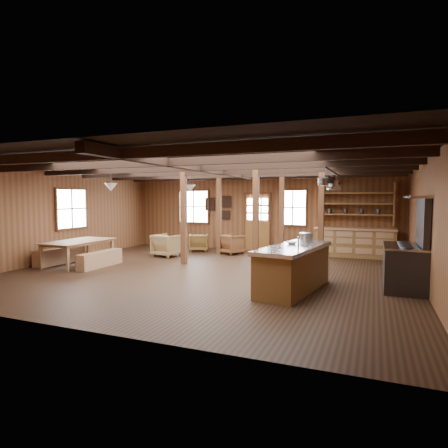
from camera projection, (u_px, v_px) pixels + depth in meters
The scene contains 22 objects.
room at pixel (207, 219), 9.58m from camera, with size 10.04×9.04×2.84m.
ceiling_joists at pixel (210, 169), 9.65m from camera, with size 9.80×8.82×0.18m.
timber_posts at pixel (251, 216), 11.31m from camera, with size 3.95×2.35×2.80m.
back_door at pixel (257, 227), 13.73m from camera, with size 1.02×0.08×2.15m.
window_back_left at pixel (194, 207), 14.66m from camera, with size 1.32×0.06×1.32m.
window_back_right at pixel (293, 208), 13.20m from camera, with size 1.02×0.06×1.32m.
window_left at pixel (71, 209), 11.87m from camera, with size 0.14×1.24×1.32m.
notice_boards at pixel (220, 206), 14.24m from camera, with size 1.08×0.03×0.90m.
back_counter at pixel (355, 239), 12.25m from camera, with size 2.55×0.60×2.45m.
pendant_lamps at pixel (153, 188), 11.28m from camera, with size 1.86×2.36×0.66m.
pot_rack at pixel (331, 183), 8.66m from camera, with size 0.40×3.00×0.43m.
kitchen_island at pixel (294, 268), 7.84m from camera, with size 1.27×2.61×1.20m.
step_stool at pixel (274, 274), 8.72m from camera, with size 0.41×0.29×0.36m, color #996A45.
commercial_range at pixel (407, 260), 7.92m from camera, with size 0.82×1.61×1.98m.
dining_table at pixel (80, 253), 10.81m from camera, with size 2.03×1.13×0.71m, color #906441.
bench_wall at pixel (60, 256), 11.10m from camera, with size 0.32×1.71×0.47m, color #996A45.
bench_aisle at pixel (100, 259), 10.54m from camera, with size 0.30×1.58×0.43m, color #996A45.
armchair_a at pixel (199, 243), 13.69m from camera, with size 0.67×0.69×0.62m, color brown.
armchair_b at pixel (232, 244), 13.01m from camera, with size 0.74×0.76×0.69m, color brown.
armchair_c at pixel (167, 245), 12.45m from camera, with size 0.79×0.82×0.74m, color olive.
counter_pot at pixel (306, 237), 8.70m from camera, with size 0.32×0.32×0.19m, color #B7B9BE.
bowl at pixel (292, 243), 8.13m from camera, with size 0.24×0.24×0.06m, color silver.
Camera 1 is at (3.98, -8.70, 1.94)m, focal length 30.00 mm.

